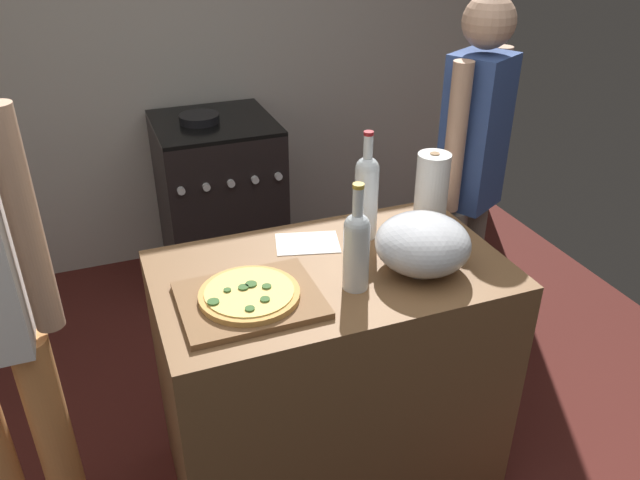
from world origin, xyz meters
TOP-DOWN VIEW (x-y plane):
  - ground_plane at (0.00, 1.21)m, footprint 3.87×3.03m
  - kitchen_wall_rear at (0.00, 2.48)m, footprint 3.87×0.10m
  - counter at (-0.01, 0.56)m, footprint 1.10×0.66m
  - cutting_board at (-0.30, 0.46)m, footprint 0.40×0.32m
  - pizza at (-0.30, 0.46)m, footprint 0.29×0.29m
  - mixing_bowl at (0.25, 0.45)m, footprint 0.29×0.29m
  - paper_towel_roll at (0.41, 0.70)m, footprint 0.11×0.11m
  - wine_bottle_dark at (0.01, 0.43)m, footprint 0.08×0.08m
  - wine_bottle_clear at (0.17, 0.71)m, footprint 0.08×0.08m
  - recipe_sheet at (-0.03, 0.73)m, footprint 0.24×0.20m
  - stove at (-0.05, 2.08)m, footprint 0.60×0.63m
  - person_in_red at (0.76, 0.98)m, footprint 0.34×0.28m

SIDE VIEW (x-z plane):
  - ground_plane at x=0.00m, z-range -0.02..0.00m
  - counter at x=-0.01m, z-range 0.00..0.90m
  - stove at x=-0.05m, z-range -0.02..0.94m
  - recipe_sheet at x=-0.03m, z-range 0.90..0.91m
  - cutting_board at x=-0.30m, z-range 0.90..0.92m
  - pizza at x=-0.30m, z-range 0.92..0.95m
  - person_in_red at x=0.76m, z-range 0.12..1.75m
  - mixing_bowl at x=0.25m, z-range 0.90..1.08m
  - paper_towel_roll at x=0.41m, z-range 0.90..1.18m
  - wine_bottle_dark at x=0.01m, z-range 0.87..1.21m
  - wine_bottle_clear at x=0.17m, z-range 0.88..1.25m
  - kitchen_wall_rear at x=0.00m, z-range 0.00..2.60m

